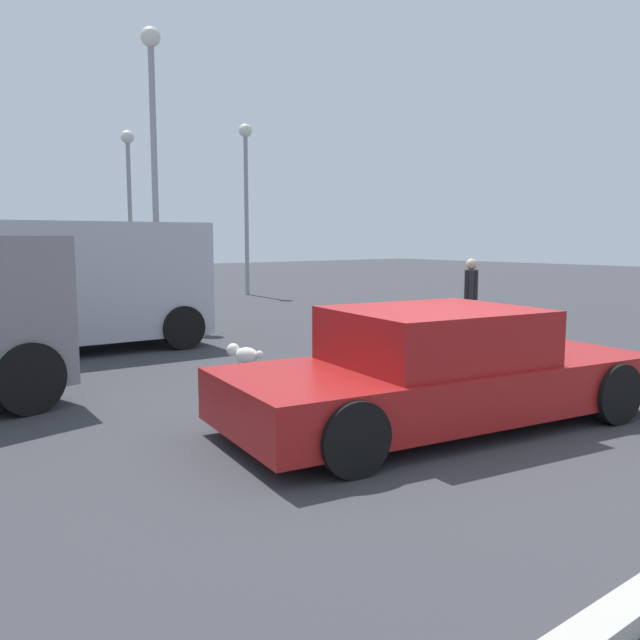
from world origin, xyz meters
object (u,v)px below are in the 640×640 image
at_px(sedan_foreground, 439,371).
at_px(light_post_far, 246,178).
at_px(van_white, 58,282).
at_px(dog, 244,355).
at_px(light_post_mid, 129,182).
at_px(light_post_near, 153,125).
at_px(pedestrian, 471,292).

relative_size(sedan_foreground, light_post_far, 0.85).
distance_m(van_white, light_post_far, 11.96).
bearing_deg(dog, light_post_mid, -40.23).
bearing_deg(light_post_far, light_post_near, -138.82).
bearing_deg(sedan_foreground, light_post_near, 90.89).
distance_m(dog, pedestrian, 5.10).
xyz_separation_m(dog, light_post_mid, (4.14, 13.66, 3.53)).
xyz_separation_m(sedan_foreground, pedestrian, (4.89, 3.50, 0.35)).
xyz_separation_m(van_white, light_post_near, (3.16, 2.92, 3.27)).
relative_size(pedestrian, light_post_near, 0.23).
height_order(pedestrian, light_post_mid, light_post_mid).
height_order(dog, pedestrian, pedestrian).
bearing_deg(van_white, light_post_near, -134.01).
height_order(sedan_foreground, light_post_mid, light_post_mid).
xyz_separation_m(dog, pedestrian, (5.06, 0.01, 0.64)).
bearing_deg(sedan_foreground, light_post_far, 74.11).
xyz_separation_m(sedan_foreground, van_white, (-1.63, 6.99, 0.62)).
relative_size(sedan_foreground, light_post_mid, 0.88).
height_order(van_white, light_post_mid, light_post_mid).
bearing_deg(light_post_mid, pedestrian, -86.15).
height_order(dog, light_post_mid, light_post_mid).
bearing_deg(light_post_far, pedestrian, -100.92).
bearing_deg(light_post_near, sedan_foreground, -98.79).
relative_size(van_white, light_post_far, 0.86).
xyz_separation_m(van_white, light_post_mid, (5.60, 10.16, 2.61)).
bearing_deg(light_post_near, van_white, -137.33).
height_order(pedestrian, light_post_far, light_post_far).
bearing_deg(dog, van_white, -0.75).
bearing_deg(pedestrian, light_post_mid, 143.33).
bearing_deg(light_post_mid, dog, -106.85).
distance_m(sedan_foreground, light_post_far, 16.69).
height_order(van_white, light_post_near, light_post_near).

